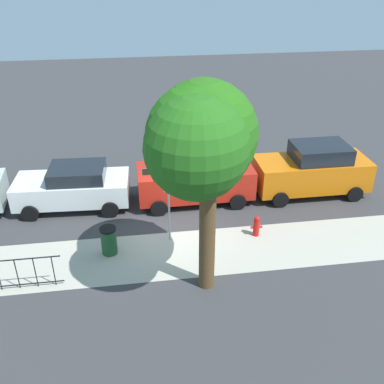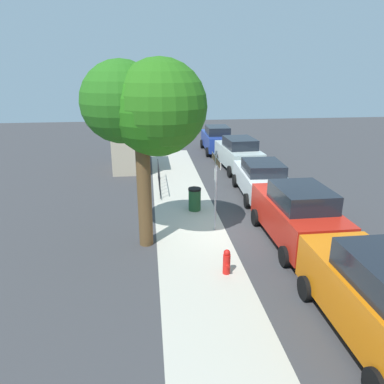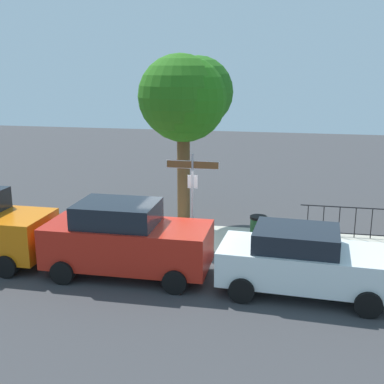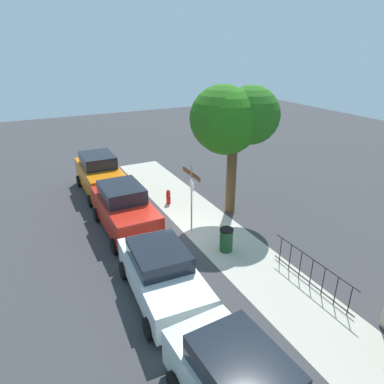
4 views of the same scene
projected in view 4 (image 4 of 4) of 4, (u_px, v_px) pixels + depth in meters
The scene contains 10 objects.
ground_plane at pixel (183, 231), 15.35m from camera, with size 60.00×60.00×0.00m, color #38383A.
sidewalk_strip at pixel (232, 246), 14.24m from camera, with size 24.00×2.60×0.00m, color #AFAB9B.
street_sign at pixel (192, 186), 14.60m from camera, with size 1.68×0.07×3.02m.
shade_tree at pixel (231, 119), 15.14m from camera, with size 3.14×3.95×6.12m.
car_orange at pixel (100, 174), 19.01m from camera, with size 4.58×2.11×2.14m.
car_red at pixel (124, 209), 15.06m from camera, with size 4.54×2.12×2.08m.
car_white at pixel (162, 273), 11.09m from camera, with size 4.44×2.27×1.72m.
iron_fence at pixel (311, 272), 11.69m from camera, with size 3.68×0.04×1.07m.
fire_hydrant at pixel (168, 197), 17.89m from camera, with size 0.42×0.22×0.78m.
trash_bin at pixel (226, 240), 13.75m from camera, with size 0.55×0.55×0.98m.
Camera 4 is at (12.18, -5.67, 7.63)m, focal length 32.42 mm.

